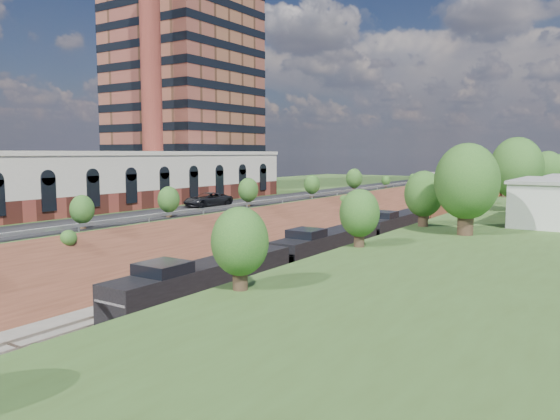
# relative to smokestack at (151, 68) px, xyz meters

# --- Properties ---
(platform_left) EXTENTS (44.00, 180.00, 5.00)m
(platform_left) POSITION_rel_smokestack_xyz_m (3.00, 4.00, -22.50)
(platform_left) COLOR #395322
(platform_left) RESTS_ON ground
(embankment_left) EXTENTS (10.00, 180.00, 10.00)m
(embankment_left) POSITION_rel_smokestack_xyz_m (25.00, 4.00, -25.00)
(embankment_left) COLOR brown
(embankment_left) RESTS_ON ground
(embankment_right) EXTENTS (10.00, 180.00, 10.00)m
(embankment_right) POSITION_rel_smokestack_xyz_m (47.00, 4.00, -25.00)
(embankment_right) COLOR brown
(embankment_right) RESTS_ON ground
(rail_left_track) EXTENTS (1.58, 180.00, 0.18)m
(rail_left_track) POSITION_rel_smokestack_xyz_m (33.40, 4.00, -24.91)
(rail_left_track) COLOR gray
(rail_left_track) RESTS_ON ground
(rail_right_track) EXTENTS (1.58, 180.00, 0.18)m
(rail_right_track) POSITION_rel_smokestack_xyz_m (38.60, 4.00, -24.91)
(rail_right_track) COLOR gray
(rail_right_track) RESTS_ON ground
(road) EXTENTS (8.00, 180.00, 0.10)m
(road) POSITION_rel_smokestack_xyz_m (20.50, 4.00, -19.95)
(road) COLOR black
(road) RESTS_ON platform_left
(guardrail) EXTENTS (0.10, 171.00, 0.70)m
(guardrail) POSITION_rel_smokestack_xyz_m (24.60, 3.80, -19.45)
(guardrail) COLOR #99999E
(guardrail) RESTS_ON platform_left
(commercial_building) EXTENTS (14.30, 62.30, 7.00)m
(commercial_building) POSITION_rel_smokestack_xyz_m (8.00, -18.00, -16.49)
(commercial_building) COLOR brown
(commercial_building) RESTS_ON platform_left
(highrise_tower) EXTENTS (22.00, 22.00, 53.90)m
(highrise_tower) POSITION_rel_smokestack_xyz_m (-8.00, 16.00, 7.88)
(highrise_tower) COLOR brown
(highrise_tower) RESTS_ON platform_left
(smokestack) EXTENTS (3.20, 3.20, 40.00)m
(smokestack) POSITION_rel_smokestack_xyz_m (0.00, 0.00, 0.00)
(smokestack) COLOR brown
(smokestack) RESTS_ON platform_left
(overpass) EXTENTS (24.50, 8.30, 7.40)m
(overpass) POSITION_rel_smokestack_xyz_m (36.00, 66.00, -20.08)
(overpass) COLOR gray
(overpass) RESTS_ON ground
(tree_right_large) EXTENTS (5.25, 5.25, 7.61)m
(tree_right_large) POSITION_rel_smokestack_xyz_m (53.00, -16.00, -15.62)
(tree_right_large) COLOR #473323
(tree_right_large) RESTS_ON platform_right
(tree_left_crest) EXTENTS (2.45, 2.45, 3.55)m
(tree_left_crest) POSITION_rel_smokestack_xyz_m (24.20, -36.00, -17.96)
(tree_left_crest) COLOR #473323
(tree_left_crest) RESTS_ON platform_left
(freight_train) EXTENTS (2.98, 151.94, 4.55)m
(freight_train) POSITION_rel_smokestack_xyz_m (38.60, 37.93, -22.43)
(freight_train) COLOR black
(freight_train) RESTS_ON ground
(suv) EXTENTS (4.32, 6.81, 1.75)m
(suv) POSITION_rel_smokestack_xyz_m (20.00, -10.15, -19.02)
(suv) COLOR black
(suv) RESTS_ON road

